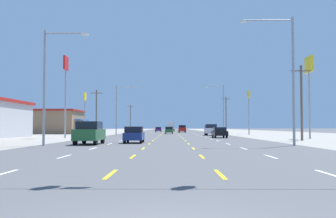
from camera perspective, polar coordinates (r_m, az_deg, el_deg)
name	(u,v)px	position (r m, az deg, el deg)	size (l,w,h in m)	color
ground_plane	(170,135)	(71.74, 0.26, -3.79)	(572.00, 572.00, 0.00)	#4C4C4F
lot_apron_left	(33,135)	(75.94, -18.80, -3.58)	(28.00, 440.00, 0.01)	gray
lot_apron_right	(307,135)	(75.83, 19.35, -3.57)	(28.00, 440.00, 0.01)	gray
lane_markings	(170,132)	(110.23, 0.31, -3.36)	(10.64, 227.60, 0.01)	white
signal_span_wire	(165,7)	(13.56, -0.46, 14.52)	(26.29, 0.52, 9.32)	brown
suv_far_left_nearest	(90,132)	(35.00, -11.21, -3.33)	(1.98, 4.90, 1.98)	#235B2D
hatchback_inner_left_near	(134,135)	(37.30, -4.90, -3.70)	(1.72, 3.90, 1.54)	navy
sedan_far_right_mid	(220,132)	(55.32, 7.43, -3.34)	(1.80, 4.50, 1.46)	black
suv_far_right_midfar	(211,130)	(70.33, 6.17, -2.96)	(1.98, 4.90, 1.98)	silver
hatchback_far_left_far	(134,130)	(79.50, -4.90, -3.10)	(1.72, 3.90, 1.54)	#B28C33
hatchback_center_turn_farther	(169,130)	(86.35, 0.14, -3.06)	(1.72, 3.90, 1.54)	#235B2D
suv_inner_right_farthest	(182,129)	(107.19, 2.05, -2.84)	(1.98, 4.90, 1.98)	red
sedan_inner_left_distant_a	(158,129)	(117.69, -1.39, -2.94)	(1.80, 4.50, 1.46)	#4C196B
suv_inner_right_distant_b	(182,128)	(128.25, 1.98, -2.79)	(1.98, 4.90, 1.98)	#B28C33
box_truck_center_turn_distant_c	(171,126)	(131.13, 0.41, -2.44)	(2.40, 7.20, 3.23)	red
storefront_left_row_2	(57,122)	(90.40, -15.70, -1.77)	(11.29, 12.25, 5.23)	#8C6B4C
pole_sign_left_row_1	(66,77)	(56.63, -14.50, 4.50)	(0.24, 1.95, 11.27)	gray
pole_sign_left_row_2	(85,104)	(79.99, -11.88, 0.75)	(0.24, 1.62, 8.31)	gray
pole_sign_right_row_1	(309,74)	(53.31, 19.62, 4.73)	(0.24, 2.66, 10.41)	gray
pole_sign_right_row_2	(249,102)	(79.28, 11.53, 1.01)	(0.24, 1.91, 8.62)	gray
streetlight_left_row_0	(49,79)	(33.85, -16.79, 4.17)	(3.64, 0.26, 9.45)	gray
streetlight_right_row_0	(288,71)	(33.81, 16.86, 5.27)	(4.43, 0.26, 10.50)	gray
streetlight_left_row_1	(118,106)	(75.56, -7.14, 0.41)	(3.99, 0.26, 9.36)	gray
streetlight_right_row_1	(222,106)	(75.53, 7.73, 0.39)	(3.59, 0.26, 9.40)	gray
utility_pole_right_row_0	(302,101)	(46.08, 18.65, 1.07)	(2.20, 0.26, 8.30)	brown
utility_pole_left_row_1	(96,111)	(77.08, -10.27, -0.33)	(2.20, 0.26, 8.59)	brown
utility_pole_right_row_2	(226,114)	(102.02, 8.35, -0.70)	(2.20, 0.26, 9.22)	brown
utility_pole_left_row_3	(130,117)	(140.08, -5.43, -1.21)	(2.20, 0.26, 9.27)	brown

